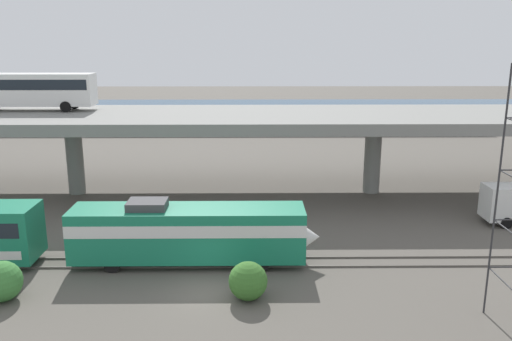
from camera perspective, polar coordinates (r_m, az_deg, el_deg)
ground_plane at (r=30.96m, az=-5.13°, el=-12.84°), size 260.00×260.00×0.00m
rail_strip_near at (r=33.89m, az=-4.70°, el=-10.23°), size 110.00×0.12×0.12m
rail_strip_far at (r=35.18m, az=-4.54°, el=-9.29°), size 110.00×0.12×0.12m
train_locomotive at (r=33.80m, az=-6.03°, el=-6.43°), size 15.54×3.04×4.18m
highway_overpass at (r=48.13m, az=-3.48°, el=5.33°), size 96.00×12.56×7.36m
transit_bus_on_overpass at (r=53.85m, az=-23.19°, el=8.08°), size 12.00×2.68×3.40m
pier_parking_lot at (r=83.60m, az=-2.26°, el=4.99°), size 75.65×11.75×1.63m
parked_car_0 at (r=81.46m, az=6.16°, el=5.81°), size 4.57×1.90×1.50m
parked_car_1 at (r=86.63m, az=-21.95°, el=5.36°), size 4.18×1.85×1.50m
parked_car_2 at (r=85.82m, az=5.49°, el=6.24°), size 4.54×1.86×1.50m
parked_car_3 at (r=85.44m, az=14.35°, el=5.84°), size 4.54×1.99×1.50m
parked_car_4 at (r=90.62m, az=-18.64°, el=5.99°), size 4.49×1.93×1.50m
parked_car_5 at (r=81.65m, az=-5.44°, el=5.84°), size 4.18×1.94×1.50m
harbor_water at (r=106.47m, az=-1.91°, el=6.51°), size 140.00×36.00×0.01m
shrub_left at (r=32.59m, az=-25.58°, el=-10.64°), size 2.24×2.24×2.24m
shrub_right at (r=29.68m, az=-0.86°, el=-11.72°), size 2.14×2.14×2.14m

